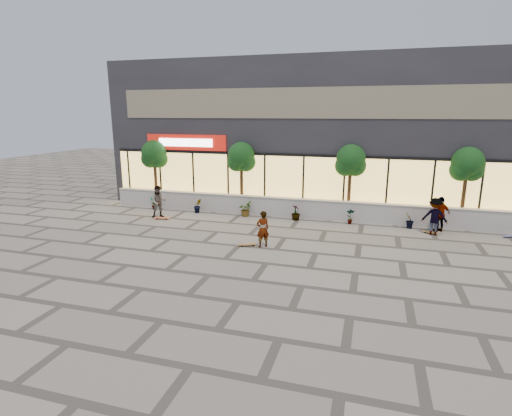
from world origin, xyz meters
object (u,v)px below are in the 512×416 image
(skater_left, at_px, (159,202))
(skater_right_far, at_px, (435,216))
(tree_mideast, at_px, (351,162))
(tree_west, at_px, (154,156))
(skater_center, at_px, (263,229))
(skateboard_center, at_px, (247,244))
(skateboard_right_near, at_px, (430,232))
(skater_right_near, at_px, (440,214))
(skateboard_left, at_px, (162,218))
(tree_east, at_px, (467,166))
(skateboard_right_far, at_px, (510,236))
(tree_midwest, at_px, (241,159))

(skater_left, bearing_deg, skater_right_far, -28.21)
(tree_mideast, distance_m, skater_left, 10.36)
(skater_right_far, bearing_deg, tree_west, 0.27)
(skater_center, relative_size, skater_right_far, 0.90)
(skateboard_center, xyz_separation_m, skateboard_right_near, (7.66, 4.06, -0.01))
(skater_right_near, distance_m, skateboard_left, 13.89)
(tree_east, height_order, skateboard_left, tree_east)
(skater_right_near, xyz_separation_m, skater_right_far, (-0.33, -0.60, 0.02))
(skater_center, height_order, skateboard_right_near, skater_center)
(skateboard_center, height_order, skateboard_right_near, skateboard_center)
(skateboard_center, height_order, skateboard_right_far, skateboard_center)
(tree_east, distance_m, skater_right_near, 2.81)
(tree_mideast, distance_m, skateboard_right_near, 5.23)
(tree_midwest, xyz_separation_m, skater_center, (2.88, -5.90, -2.21))
(skater_right_far, bearing_deg, skateboard_right_near, -25.65)
(skateboard_right_far, bearing_deg, skater_center, 173.07)
(skater_left, height_order, skateboard_left, skater_left)
(tree_east, relative_size, skater_right_far, 2.26)
(tree_midwest, bearing_deg, skater_right_near, -7.72)
(skateboard_right_far, bearing_deg, tree_east, 110.40)
(skater_right_near, height_order, skateboard_center, skater_right_near)
(tree_west, xyz_separation_m, tree_midwest, (5.50, 0.00, 0.00))
(skateboard_right_far, bearing_deg, skateboard_right_near, 157.43)
(skater_right_near, bearing_deg, tree_west, -35.98)
(tree_midwest, xyz_separation_m, tree_east, (11.50, 0.00, 0.00))
(tree_west, relative_size, tree_midwest, 1.00)
(tree_mideast, bearing_deg, tree_west, 180.00)
(tree_west, xyz_separation_m, tree_east, (17.00, 0.00, 0.00))
(tree_west, height_order, tree_midwest, same)
(skateboard_left, bearing_deg, skater_right_far, -6.00)
(tree_east, distance_m, skateboard_right_far, 3.74)
(skater_right_near, distance_m, skateboard_right_far, 3.07)
(tree_west, relative_size, skater_center, 2.52)
(skater_right_near, bearing_deg, skateboard_center, -1.36)
(skater_right_far, distance_m, skateboard_right_near, 0.80)
(skater_center, height_order, skater_left, skater_left)
(skateboard_left, xyz_separation_m, skateboard_right_near, (13.33, 1.20, -0.01))
(skateboard_center, bearing_deg, tree_mideast, 30.23)
(skater_center, relative_size, skateboard_center, 1.95)
(tree_west, height_order, skateboard_left, tree_west)
(tree_west, distance_m, skater_center, 10.48)
(tree_mideast, height_order, skateboard_center, tree_mideast)
(tree_west, xyz_separation_m, skateboard_right_near, (15.40, -1.93, -2.91))
(skater_left, bearing_deg, tree_midwest, 4.93)
(skateboard_left, bearing_deg, tree_west, 112.69)
(tree_east, relative_size, skateboard_right_far, 5.60)
(tree_east, relative_size, skateboard_right_near, 5.30)
(tree_mideast, relative_size, skater_left, 2.27)
(tree_west, xyz_separation_m, skater_right_near, (15.83, -1.40, -2.14))
(skateboard_right_near, bearing_deg, skater_left, -150.06)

